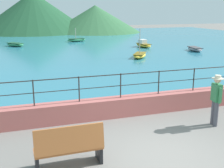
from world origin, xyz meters
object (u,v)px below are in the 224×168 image
Objects in this scene: boat_1 at (15,44)px; boat_2 at (140,55)px; boat_4 at (143,44)px; boat_3 at (195,49)px; person_walking at (216,98)px; boat_0 at (77,40)px; bench_main at (69,147)px.

boat_2 reaches higher than boat_1.
boat_4 is (12.36, -4.74, 0.07)m from boat_1.
boat_1 is 18.01m from boat_3.
person_walking is 0.72× the size of boat_2.
boat_0 reaches higher than boat_1.
boat_2 is (2.40, -13.21, 0.01)m from boat_0.
boat_0 is 13.43m from boat_2.
person_walking reaches higher than boat_4.
boat_4 is at bearing 129.83° from boat_3.
boat_0 is 14.30m from boat_3.
boat_1 is 0.97× the size of boat_2.
boat_4 is (6.11, 19.39, -0.65)m from person_walking.
boat_2 reaches higher than boat_4.
boat_1 is at bearing 104.53° from person_walking.
person_walking is 13.82m from boat_2.
bench_main reaches higher than boat_1.
boat_0 is at bearing 88.49° from person_walking.
person_walking is at bearing -107.48° from boat_4.
bench_main is 23.45m from boat_4.
person_walking is 26.68m from boat_0.
boat_0 is at bearing 100.31° from boat_2.
boat_2 is at bearing -48.77° from boat_1.
boat_0 is (5.86, 27.83, -0.30)m from bench_main.
boat_4 is at bearing 61.30° from bench_main.
boat_4 is at bearing -53.38° from boat_0.
boat_1 and boat_3 have the same top height.
boat_2 is at bearing -79.69° from boat_0.
bench_main is at bearing -87.51° from boat_1.
boat_4 reaches higher than boat_3.
boat_1 is at bearing 92.49° from bench_main.
boat_1 is at bearing -160.01° from boat_0.
boat_0 is 1.01× the size of boat_2.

